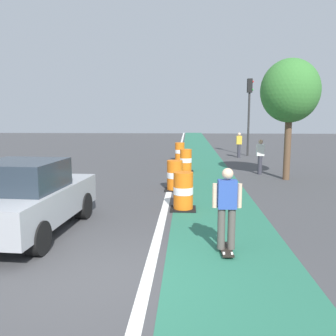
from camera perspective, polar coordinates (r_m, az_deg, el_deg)
ground_plane at (r=6.41m, az=-11.70°, el=-16.65°), size 100.00×100.00×0.00m
bike_lane_strip at (r=17.83m, az=5.85°, el=-0.42°), size 2.50×80.00×0.01m
lane_divider_stripe at (r=17.82m, az=1.03°, el=-0.38°), size 0.20×80.00×0.01m
skateboarder_on_lane at (r=7.14m, az=9.28°, el=-6.20°), size 0.57×0.81×1.69m
parked_sedan_nearest at (r=8.81m, az=-21.35°, el=-4.43°), size 2.11×4.20×1.70m
traffic_barrel_front at (r=10.35m, az=2.42°, el=-3.73°), size 0.73×0.73×1.09m
traffic_barrel_mid at (r=13.02m, az=1.07°, el=-1.25°), size 0.73×0.73×1.09m
traffic_barrel_back at (r=17.38m, az=2.83°, el=1.14°), size 0.73×0.73×1.09m
traffic_barrel_far at (r=21.65m, az=1.87°, el=2.56°), size 0.73×0.73×1.09m
traffic_light_corner at (r=24.94m, az=12.72°, el=9.94°), size 0.41×0.32×5.10m
pedestrian_crossing at (r=23.72m, az=11.15°, el=3.71°), size 0.34×0.20×1.61m
pedestrian_waiting at (r=17.10m, az=14.36°, el=1.90°), size 0.34×0.20×1.61m
street_tree_sidewalk at (r=15.93m, az=18.72°, el=11.38°), size 2.40×2.40×5.00m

